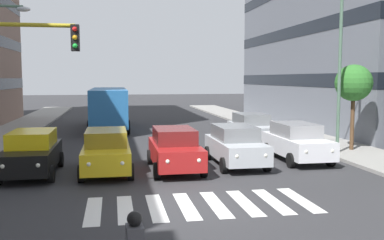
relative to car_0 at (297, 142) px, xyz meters
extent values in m
plane|color=#2D2D30|center=(5.73, 6.12, -0.89)|extent=(180.00, 180.00, 0.00)
cube|color=black|center=(-11.28, -13.70, 2.75)|extent=(12.00, 23.41, 0.90)
cube|color=black|center=(-11.28, -13.70, 6.39)|extent=(12.00, 23.41, 0.90)
cube|color=silver|center=(2.58, 6.12, -0.88)|extent=(0.45, 2.80, 0.01)
cube|color=silver|center=(3.48, 6.12, -0.88)|extent=(0.45, 2.80, 0.01)
cube|color=silver|center=(4.38, 6.12, -0.88)|extent=(0.45, 2.80, 0.01)
cube|color=silver|center=(5.28, 6.12, -0.88)|extent=(0.45, 2.80, 0.01)
cube|color=silver|center=(6.18, 6.12, -0.88)|extent=(0.45, 2.80, 0.01)
cube|color=silver|center=(7.08, 6.12, -0.88)|extent=(0.45, 2.80, 0.01)
cube|color=silver|center=(7.98, 6.12, -0.88)|extent=(0.45, 2.80, 0.01)
cube|color=silver|center=(8.88, 6.12, -0.88)|extent=(0.45, 2.80, 0.01)
cube|color=silver|center=(0.00, 0.05, -0.17)|extent=(1.80, 4.40, 0.80)
cube|color=gray|center=(0.00, -0.15, 0.53)|extent=(1.58, 2.46, 0.60)
cylinder|color=black|center=(-0.90, 1.50, -0.57)|extent=(0.22, 0.64, 0.64)
cylinder|color=black|center=(0.90, 1.50, -0.57)|extent=(0.22, 0.64, 0.64)
cylinder|color=black|center=(-0.90, -1.40, -0.57)|extent=(0.22, 0.64, 0.64)
cylinder|color=black|center=(0.90, -1.40, -0.57)|extent=(0.22, 0.64, 0.64)
sphere|color=white|center=(-0.58, 2.20, -0.09)|extent=(0.18, 0.18, 0.18)
sphere|color=white|center=(0.58, 2.20, -0.09)|extent=(0.18, 0.18, 0.18)
cube|color=#B2B7BC|center=(3.06, 0.55, -0.17)|extent=(1.80, 4.40, 0.80)
cube|color=slate|center=(3.06, 0.35, 0.53)|extent=(1.58, 2.46, 0.60)
cylinder|color=black|center=(2.16, 2.00, -0.57)|extent=(0.22, 0.64, 0.64)
cylinder|color=black|center=(3.96, 2.00, -0.57)|extent=(0.22, 0.64, 0.64)
cylinder|color=black|center=(2.16, -0.90, -0.57)|extent=(0.22, 0.64, 0.64)
cylinder|color=black|center=(3.96, -0.90, -0.57)|extent=(0.22, 0.64, 0.64)
sphere|color=white|center=(2.49, 2.70, -0.09)|extent=(0.18, 0.18, 0.18)
sphere|color=white|center=(3.64, 2.70, -0.09)|extent=(0.18, 0.18, 0.18)
cube|color=maroon|center=(5.80, 1.08, -0.17)|extent=(1.80, 4.40, 0.80)
cube|color=maroon|center=(5.80, 0.88, 0.53)|extent=(1.58, 2.46, 0.60)
cylinder|color=black|center=(4.90, 2.53, -0.57)|extent=(0.22, 0.64, 0.64)
cylinder|color=black|center=(6.70, 2.53, -0.57)|extent=(0.22, 0.64, 0.64)
cylinder|color=black|center=(4.90, -0.37, -0.57)|extent=(0.22, 0.64, 0.64)
cylinder|color=black|center=(6.70, -0.37, -0.57)|extent=(0.22, 0.64, 0.64)
sphere|color=white|center=(5.22, 3.23, -0.09)|extent=(0.18, 0.18, 0.18)
sphere|color=white|center=(6.38, 3.23, -0.09)|extent=(0.18, 0.18, 0.18)
cube|color=gold|center=(8.56, 1.10, -0.17)|extent=(1.80, 4.40, 0.80)
cube|color=olive|center=(8.56, 0.90, 0.53)|extent=(1.58, 2.46, 0.60)
cylinder|color=black|center=(7.66, 2.55, -0.57)|extent=(0.22, 0.64, 0.64)
cylinder|color=black|center=(9.46, 2.55, -0.57)|extent=(0.22, 0.64, 0.64)
cylinder|color=black|center=(7.66, -0.35, -0.57)|extent=(0.22, 0.64, 0.64)
cylinder|color=black|center=(9.46, -0.35, -0.57)|extent=(0.22, 0.64, 0.64)
sphere|color=white|center=(7.98, 3.25, -0.09)|extent=(0.18, 0.18, 0.18)
sphere|color=white|center=(9.14, 3.25, -0.09)|extent=(0.18, 0.18, 0.18)
cube|color=black|center=(11.42, 0.95, -0.17)|extent=(1.80, 4.40, 0.80)
cube|color=yellow|center=(11.42, 0.75, 0.53)|extent=(1.58, 2.46, 0.60)
cylinder|color=black|center=(10.52, 2.40, -0.57)|extent=(0.22, 0.64, 0.64)
cylinder|color=black|center=(10.52, -0.50, -0.57)|extent=(0.22, 0.64, 0.64)
cylinder|color=black|center=(12.32, -0.50, -0.57)|extent=(0.22, 0.64, 0.64)
sphere|color=white|center=(10.84, 3.10, -0.09)|extent=(0.18, 0.18, 0.18)
sphere|color=white|center=(12.00, 3.10, -0.09)|extent=(0.18, 0.18, 0.18)
cube|color=#B2B7BC|center=(0.33, -5.52, -0.17)|extent=(1.80, 4.40, 0.80)
cube|color=slate|center=(0.33, -5.72, 0.53)|extent=(1.58, 2.46, 0.60)
cylinder|color=black|center=(-0.57, -4.07, -0.57)|extent=(0.22, 0.64, 0.64)
cylinder|color=black|center=(1.23, -4.07, -0.57)|extent=(0.22, 0.64, 0.64)
cylinder|color=black|center=(-0.57, -6.98, -0.57)|extent=(0.22, 0.64, 0.64)
cylinder|color=black|center=(1.23, -6.98, -0.57)|extent=(0.22, 0.64, 0.64)
sphere|color=white|center=(-0.25, -3.37, -0.09)|extent=(0.18, 0.18, 0.18)
sphere|color=white|center=(0.90, -3.37, -0.09)|extent=(0.18, 0.18, 0.18)
cube|color=#286BAD|center=(8.56, -14.37, 0.86)|extent=(2.50, 10.50, 2.50)
cube|color=black|center=(8.56, -14.37, 1.41)|extent=(2.52, 9.87, 0.80)
cylinder|color=black|center=(7.31, -10.69, -0.39)|extent=(0.28, 1.00, 1.00)
cylinder|color=black|center=(9.81, -10.69, -0.39)|extent=(0.28, 1.00, 1.00)
cylinder|color=black|center=(7.31, -17.52, -0.39)|extent=(0.28, 1.00, 1.00)
cylinder|color=black|center=(9.81, -17.52, -0.39)|extent=(0.28, 1.00, 1.00)
sphere|color=black|center=(7.95, 11.43, 0.55)|extent=(0.26, 0.26, 0.26)
cylinder|color=#AD991E|center=(11.14, 5.29, 4.41)|extent=(3.64, 0.12, 0.12)
cube|color=black|center=(9.32, 5.29, 4.06)|extent=(0.24, 0.28, 0.76)
sphere|color=red|center=(9.32, 5.44, 4.30)|extent=(0.14, 0.14, 0.14)
sphere|color=orange|center=(9.32, 5.44, 4.06)|extent=(0.14, 0.14, 0.14)
sphere|color=green|center=(9.32, 5.44, 3.82)|extent=(0.14, 0.14, 0.14)
cylinder|color=#4C6B56|center=(-2.51, -0.87, 3.11)|extent=(0.16, 0.16, 7.70)
ellipsoid|color=#B7BCC1|center=(11.72, 0.06, 5.63)|extent=(0.56, 0.28, 0.20)
cylinder|color=#513823|center=(-3.68, -1.56, 0.69)|extent=(0.20, 0.20, 2.84)
sphere|color=#2D6B28|center=(-3.68, -1.56, 2.66)|extent=(1.85, 1.85, 1.85)
camera|label=1|loc=(8.28, 18.54, 2.89)|focal=40.65mm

